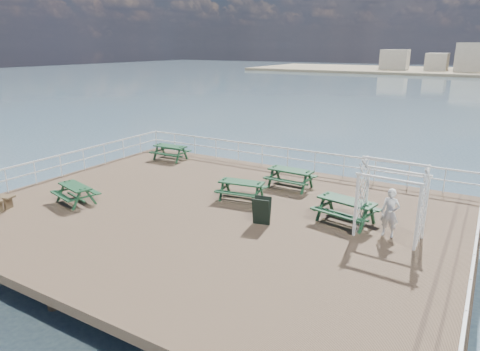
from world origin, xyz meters
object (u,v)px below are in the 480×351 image
object	(u,v)px
picnic_table_b	(291,174)
picnic_table_a	(170,150)
trellis_arbor	(391,204)
person	(390,213)
picnic_table_e	(241,187)
picnic_table_d	(75,190)
picnic_table_c	(346,206)

from	to	relation	value
picnic_table_b	picnic_table_a	bearing A→B (deg)	173.96
picnic_table_a	trellis_arbor	bearing A→B (deg)	-20.40
picnic_table_a	person	xyz separation A→B (m)	(12.65, -4.08, 0.25)
picnic_table_e	trellis_arbor	distance (m)	6.05
picnic_table_a	picnic_table_d	distance (m)	7.35
picnic_table_d	picnic_table_e	bearing A→B (deg)	48.35
picnic_table_b	trellis_arbor	distance (m)	5.82
picnic_table_e	picnic_table_c	bearing A→B (deg)	-10.21
picnic_table_a	person	bearing A→B (deg)	-20.10
picnic_table_d	picnic_table_e	xyz separation A→B (m)	(5.57, 3.71, 0.03)
picnic_table_e	picnic_table_d	bearing A→B (deg)	-154.95
picnic_table_b	person	xyz separation A→B (m)	(4.90, -3.00, 0.21)
picnic_table_c	trellis_arbor	world-z (taller)	trellis_arbor
picnic_table_d	picnic_table_b	bearing A→B (deg)	57.56
picnic_table_a	picnic_table_b	distance (m)	7.83
picnic_table_c	trellis_arbor	xyz separation A→B (m)	(1.58, -0.49, 0.54)
person	picnic_table_d	bearing A→B (deg)	-160.06
picnic_table_d	picnic_table_c	bearing A→B (deg)	34.46
picnic_table_a	picnic_table_e	xyz separation A→B (m)	(6.67, -3.55, -0.00)
picnic_table_a	picnic_table_e	distance (m)	7.56
picnic_table_b	picnic_table_c	distance (m)	4.21
picnic_table_b	trellis_arbor	size ratio (longest dim) A/B	0.76
picnic_table_b	person	bearing A→B (deg)	-29.49
picnic_table_d	trellis_arbor	size ratio (longest dim) A/B	0.76
picnic_table_c	person	xyz separation A→B (m)	(1.58, -0.41, 0.20)
person	picnic_table_e	bearing A→B (deg)	179.49
picnic_table_b	picnic_table_e	distance (m)	2.69
picnic_table_b	picnic_table_c	bearing A→B (deg)	-35.94
picnic_table_a	picnic_table_d	size ratio (longest dim) A/B	0.94
picnic_table_e	trellis_arbor	xyz separation A→B (m)	(5.99, -0.61, 0.60)
picnic_table_a	picnic_table_d	xyz separation A→B (m)	(1.10, -7.26, -0.04)
picnic_table_a	picnic_table_c	distance (m)	11.67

